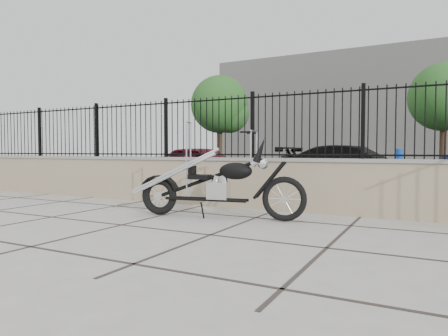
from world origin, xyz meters
name	(u,v)px	position (x,y,z in m)	size (l,w,h in m)	color
ground_plane	(122,225)	(0.00, 0.00, 0.00)	(90.00, 90.00, 0.00)	#99968E
parking_lot	(325,176)	(0.00, 12.50, 0.00)	(30.00, 30.00, 0.00)	black
retaining_wall	(207,181)	(0.00, 2.50, 0.48)	(14.00, 0.36, 0.96)	gray
iron_fence	(207,128)	(0.00, 2.50, 1.56)	(14.00, 0.08, 1.20)	black
background_building	(371,111)	(0.00, 26.50, 4.00)	(22.00, 6.00, 8.00)	beige
chopper_motorcycle	(215,169)	(0.92, 1.20, 0.80)	(2.67, 0.47, 1.60)	black
car_red	(202,165)	(-2.75, 6.97, 0.63)	(1.49, 3.71, 1.26)	#510B1B
car_black	(355,167)	(2.08, 7.26, 0.63)	(1.76, 4.33, 1.26)	black
bollard_a	(186,173)	(-2.08, 4.92, 0.46)	(0.11, 0.11, 0.93)	blue
bollard_b	(399,177)	(3.44, 4.18, 0.57)	(0.14, 0.14, 1.13)	#0B3EAB
tree_left	(220,102)	(-6.94, 15.97, 3.92)	(3.32, 3.32, 5.59)	#382619
tree_right	(444,94)	(4.46, 16.77, 3.73)	(3.16, 3.16, 5.33)	#382619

